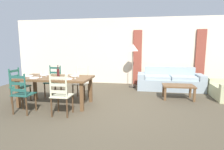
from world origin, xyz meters
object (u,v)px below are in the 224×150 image
wine_glass_near_right (75,74)px  wine_glass_far_right (78,73)px  dining_table (55,80)px  dining_chair_far_left (54,81)px  dining_chair_head_west (19,85)px  coffee_cup_primary (66,76)px  dining_chair_far_right (81,82)px  wine_glass_near_left (41,73)px  couch (170,82)px  coffee_table (178,87)px  wine_glass_far_left (46,72)px  wine_bottle (58,73)px  standing_lamp (133,50)px  dining_chair_near_left (22,93)px  dining_chair_near_right (61,95)px

wine_glass_near_right → wine_glass_far_right: same height
dining_table → dining_chair_far_left: 0.93m
dining_chair_head_west → coffee_cup_primary: 1.49m
dining_chair_far_left → wine_glass_far_right: (1.05, -0.66, 0.38)m
dining_chair_far_right → wine_glass_near_left: size_ratio=5.96×
wine_glass_near_right → wine_glass_far_right: (-0.02, 0.28, 0.00)m
couch → coffee_table: 1.22m
dining_table → wine_glass_near_left: (-0.32, -0.14, 0.20)m
dining_table → coffee_table: size_ratio=2.11×
wine_glass_near_right → wine_glass_far_left: same height
dining_table → dining_chair_far_right: size_ratio=1.98×
dining_table → wine_bottle: 0.23m
coffee_table → dining_chair_far_left: bearing=-175.3°
wine_bottle → wine_glass_near_left: wine_bottle is taller
wine_glass_far_left → coffee_cup_primary: wine_glass_far_left is taller
coffee_cup_primary → standing_lamp: standing_lamp is taller
coffee_table → wine_glass_far_right: bearing=-160.4°
wine_bottle → wine_glass_near_left: size_ratio=1.96×
wine_glass_far_right → standing_lamp: size_ratio=0.10×
wine_glass_near_left → coffee_cup_primary: wine_glass_near_left is taller
wine_glass_far_left → dining_chair_far_left: bearing=101.6°
dining_chair_head_west → wine_glass_near_left: bearing=-12.0°
dining_chair_head_west → coffee_table: dining_chair_head_west is taller
dining_chair_near_left → wine_glass_near_right: (1.06, 0.60, 0.38)m
dining_chair_near_left → dining_chair_far_right: bearing=58.5°
dining_chair_far_right → coffee_cup_primary: 0.86m
wine_glass_near_right → wine_bottle: bearing=165.2°
coffee_cup_primary → standing_lamp: bearing=58.5°
coffee_table → dining_table: bearing=-161.7°
wine_glass_far_left → dining_chair_far_right: bearing=37.9°
dining_chair_near_right → couch: size_ratio=0.42×
coffee_cup_primary → couch: 3.79m
wine_glass_far_right → coffee_table: (2.74, 0.98, -0.51)m
dining_table → standing_lamp: bearing=52.8°
dining_table → dining_chair_far_right: dining_chair_far_right is taller
dining_chair_far_left → dining_table: bearing=-59.5°
dining_table → coffee_cup_primary: 0.36m
dining_chair_near_left → coffee_table: (3.79, 1.85, -0.12)m
dining_table → wine_glass_far_left: 0.40m
dining_chair_near_right → coffee_table: 3.39m
dining_chair_near_left → standing_lamp: size_ratio=0.59×
dining_chair_near_left → standing_lamp: bearing=54.1°
dining_table → wine_bottle: wine_bottle is taller
dining_chair_near_left → dining_table: bearing=58.8°
dining_table → coffee_cup_primary: size_ratio=21.11×
dining_table → wine_bottle: bearing=-10.6°
dining_chair_near_left → dining_chair_far_left: bearing=90.4°
dining_chair_far_right → dining_chair_head_west: size_ratio=1.00×
wine_glass_near_left → wine_glass_far_left: (-0.01, 0.27, 0.00)m
wine_glass_near_left → wine_glass_far_right: (0.91, 0.27, 0.00)m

